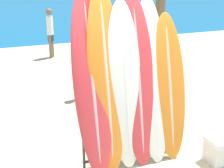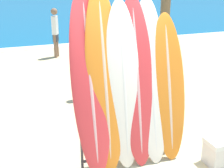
{
  "view_description": "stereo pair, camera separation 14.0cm",
  "coord_description": "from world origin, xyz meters",
  "px_view_note": "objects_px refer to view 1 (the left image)",
  "views": [
    {
      "loc": [
        -1.71,
        -3.08,
        2.77
      ],
      "look_at": [
        0.09,
        1.52,
        0.98
      ],
      "focal_mm": 50.0,
      "sensor_mm": 36.0,
      "label": 1
    },
    {
      "loc": [
        -1.58,
        -3.13,
        2.77
      ],
      "look_at": [
        0.09,
        1.52,
        0.98
      ],
      "focal_mm": 50.0,
      "sensor_mm": 36.0,
      "label": 2
    }
  ],
  "objects_px": {
    "surfboard_slot_4": "(153,82)",
    "surfboard_slot_5": "(169,88)",
    "surfboard_slot_1": "(107,83)",
    "surfboard_rack": "(131,130)",
    "surfboard_slot_0": "(92,85)",
    "person_near_water": "(88,62)",
    "surfboard_slot_3": "(138,83)",
    "surfboard_slot_2": "(125,87)",
    "person_mid_beach": "(50,31)"
  },
  "relations": [
    {
      "from": "surfboard_slot_4",
      "to": "surfboard_slot_2",
      "type": "bearing_deg",
      "value": -176.27
    },
    {
      "from": "surfboard_slot_0",
      "to": "surfboard_slot_2",
      "type": "relative_size",
      "value": 1.07
    },
    {
      "from": "surfboard_slot_2",
      "to": "person_mid_beach",
      "type": "xyz_separation_m",
      "value": [
        0.16,
        6.56,
        -0.32
      ]
    },
    {
      "from": "surfboard_slot_1",
      "to": "surfboard_slot_4",
      "type": "bearing_deg",
      "value": 0.16
    },
    {
      "from": "surfboard_slot_4",
      "to": "surfboard_slot_5",
      "type": "distance_m",
      "value": 0.3
    },
    {
      "from": "person_near_water",
      "to": "surfboard_slot_4",
      "type": "bearing_deg",
      "value": -96.8
    },
    {
      "from": "surfboard_rack",
      "to": "surfboard_slot_5",
      "type": "xyz_separation_m",
      "value": [
        0.62,
        0.01,
        0.6
      ]
    },
    {
      "from": "surfboard_slot_4",
      "to": "person_near_water",
      "type": "height_order",
      "value": "surfboard_slot_4"
    },
    {
      "from": "surfboard_slot_1",
      "to": "surfboard_slot_3",
      "type": "bearing_deg",
      "value": -1.02
    },
    {
      "from": "surfboard_slot_2",
      "to": "surfboard_rack",
      "type": "bearing_deg",
      "value": -5.95
    },
    {
      "from": "surfboard_slot_1",
      "to": "person_mid_beach",
      "type": "relative_size",
      "value": 1.59
    },
    {
      "from": "surfboard_rack",
      "to": "surfboard_slot_3",
      "type": "bearing_deg",
      "value": 15.39
    },
    {
      "from": "surfboard_slot_1",
      "to": "surfboard_slot_2",
      "type": "distance_m",
      "value": 0.29
    },
    {
      "from": "surfboard_slot_2",
      "to": "surfboard_slot_4",
      "type": "distance_m",
      "value": 0.46
    },
    {
      "from": "surfboard_slot_4",
      "to": "person_mid_beach",
      "type": "relative_size",
      "value": 1.49
    },
    {
      "from": "surfboard_slot_4",
      "to": "person_near_water",
      "type": "distance_m",
      "value": 2.71
    },
    {
      "from": "surfboard_slot_2",
      "to": "surfboard_slot_1",
      "type": "bearing_deg",
      "value": 174.11
    },
    {
      "from": "surfboard_slot_4",
      "to": "person_mid_beach",
      "type": "height_order",
      "value": "surfboard_slot_4"
    },
    {
      "from": "surfboard_rack",
      "to": "surfboard_slot_0",
      "type": "bearing_deg",
      "value": 174.8
    },
    {
      "from": "surfboard_slot_5",
      "to": "person_near_water",
      "type": "distance_m",
      "value": 2.76
    },
    {
      "from": "surfboard_slot_1",
      "to": "surfboard_slot_5",
      "type": "relative_size",
      "value": 1.18
    },
    {
      "from": "surfboard_slot_2",
      "to": "surfboard_slot_0",
      "type": "bearing_deg",
      "value": 174.97
    },
    {
      "from": "surfboard_rack",
      "to": "surfboard_slot_0",
      "type": "relative_size",
      "value": 0.6
    },
    {
      "from": "surfboard_slot_2",
      "to": "surfboard_slot_3",
      "type": "distance_m",
      "value": 0.22
    },
    {
      "from": "surfboard_slot_1",
      "to": "surfboard_slot_4",
      "type": "height_order",
      "value": "surfboard_slot_1"
    },
    {
      "from": "surfboard_slot_2",
      "to": "person_near_water",
      "type": "relative_size",
      "value": 1.59
    },
    {
      "from": "surfboard_slot_0",
      "to": "surfboard_slot_2",
      "type": "distance_m",
      "value": 0.49
    },
    {
      "from": "surfboard_slot_4",
      "to": "surfboard_slot_5",
      "type": "xyz_separation_m",
      "value": [
        0.27,
        -0.03,
        -0.12
      ]
    },
    {
      "from": "surfboard_slot_2",
      "to": "surfboard_slot_5",
      "type": "relative_size",
      "value": 1.1
    },
    {
      "from": "surfboard_rack",
      "to": "surfboard_slot_4",
      "type": "xyz_separation_m",
      "value": [
        0.35,
        0.04,
        0.72
      ]
    },
    {
      "from": "surfboard_slot_3",
      "to": "person_mid_beach",
      "type": "bearing_deg",
      "value": 90.48
    },
    {
      "from": "surfboard_rack",
      "to": "surfboard_slot_5",
      "type": "relative_size",
      "value": 0.7
    },
    {
      "from": "surfboard_rack",
      "to": "surfboard_slot_1",
      "type": "bearing_deg",
      "value": 174.1
    },
    {
      "from": "person_mid_beach",
      "to": "surfboard_slot_5",
      "type": "bearing_deg",
      "value": 33.61
    },
    {
      "from": "surfboard_rack",
      "to": "surfboard_slot_3",
      "type": "relative_size",
      "value": 0.62
    },
    {
      "from": "surfboard_slot_0",
      "to": "surfboard_slot_4",
      "type": "distance_m",
      "value": 0.94
    },
    {
      "from": "surfboard_slot_1",
      "to": "surfboard_slot_3",
      "type": "height_order",
      "value": "surfboard_slot_1"
    },
    {
      "from": "surfboard_slot_0",
      "to": "person_near_water",
      "type": "distance_m",
      "value": 2.81
    },
    {
      "from": "surfboard_slot_1",
      "to": "surfboard_slot_0",
      "type": "bearing_deg",
      "value": 176.1
    },
    {
      "from": "surfboard_slot_4",
      "to": "surfboard_slot_5",
      "type": "height_order",
      "value": "surfboard_slot_4"
    },
    {
      "from": "surfboard_slot_4",
      "to": "person_near_water",
      "type": "relative_size",
      "value": 1.61
    },
    {
      "from": "person_near_water",
      "to": "surfboard_slot_1",
      "type": "bearing_deg",
      "value": -112.25
    },
    {
      "from": "surfboard_slot_1",
      "to": "person_mid_beach",
      "type": "height_order",
      "value": "surfboard_slot_1"
    },
    {
      "from": "surfboard_rack",
      "to": "surfboard_slot_3",
      "type": "height_order",
      "value": "surfboard_slot_3"
    },
    {
      "from": "surfboard_slot_5",
      "to": "surfboard_rack",
      "type": "bearing_deg",
      "value": -179.39
    },
    {
      "from": "surfboard_slot_5",
      "to": "person_mid_beach",
      "type": "relative_size",
      "value": 1.35
    },
    {
      "from": "surfboard_rack",
      "to": "person_mid_beach",
      "type": "distance_m",
      "value": 6.58
    },
    {
      "from": "surfboard_rack",
      "to": "surfboard_slot_0",
      "type": "height_order",
      "value": "surfboard_slot_0"
    },
    {
      "from": "surfboard_slot_5",
      "to": "person_near_water",
      "type": "relative_size",
      "value": 1.45
    },
    {
      "from": "surfboard_slot_0",
      "to": "person_mid_beach",
      "type": "distance_m",
      "value": 6.56
    }
  ]
}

